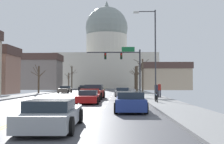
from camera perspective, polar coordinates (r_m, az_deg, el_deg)
name	(u,v)px	position (r m, az deg, el deg)	size (l,w,h in m)	color
ground	(66,103)	(23.50, -9.74, -6.57)	(20.00, 180.00, 0.20)	#4E4E54
signal_gantry	(125,61)	(39.30, 2.77, 2.46)	(7.91, 0.41, 6.93)	#28282D
street_lamp_right	(153,47)	(27.22, 8.67, 5.31)	(2.26, 0.24, 8.98)	#333338
capitol_building	(107,57)	(96.69, -1.15, 3.23)	(34.83, 20.31, 31.79)	beige
sedan_near_00	(123,92)	(35.83, 2.25, -4.31)	(2.07, 4.29, 1.15)	#9EA3A8
pickup_truck_near_01	(93,92)	(29.94, -4.02, -4.36)	(2.46, 5.70, 1.58)	maroon
sedan_near_02	(88,97)	(23.39, -5.03, -5.35)	(2.00, 4.54, 1.13)	#B71414
sedan_near_03	(130,102)	(16.65, 3.90, -6.38)	(1.97, 4.41, 1.22)	navy
sedan_near_04	(52,115)	(10.60, -12.63, -8.91)	(2.12, 4.55, 1.13)	#9EA3A8
sedan_oncoming_00	(65,90)	(48.29, -9.97, -3.72)	(1.96, 4.57, 1.26)	#6B6056
sedan_oncoming_01	(91,88)	(58.46, -4.52, -3.51)	(2.04, 4.31, 1.25)	#9EA3A8
sedan_oncoming_02	(83,88)	(71.56, -6.20, -3.33)	(2.11, 4.61, 1.16)	black
flank_building_01	(37,72)	(74.53, -15.67, 0.04)	(12.69, 7.75, 9.45)	slate
flank_building_03	(166,76)	(71.55, 11.37, -0.88)	(12.46, 8.09, 7.02)	tan
bare_tree_00	(142,74)	(49.93, 6.48, -0.40)	(2.66, 2.26, 6.10)	brown
bare_tree_01	(39,79)	(45.00, -15.36, -1.35)	(2.30, 1.79, 4.70)	#4C3D2D
bare_tree_02	(135,80)	(75.41, 4.93, -1.76)	(1.40, 2.01, 4.70)	#4C3D2D
bare_tree_03	(69,80)	(67.63, -9.20, -1.79)	(2.11, 1.84, 4.48)	brown
bare_tree_04	(135,77)	(70.29, 5.02, -1.07)	(3.15, 1.57, 6.30)	#4C3D2D
bare_tree_05	(72,77)	(76.40, -8.55, -1.08)	(2.28, 1.68, 6.91)	brown
bare_tree_06	(137,78)	(54.07, 5.33, -1.26)	(2.23, 2.00, 5.45)	#4C3D2D
pedestrian_00	(159,89)	(30.54, 10.07, -3.60)	(0.35, 0.34, 1.70)	#33333D
pedestrian_01	(156,90)	(27.28, 9.40, -3.83)	(0.35, 0.34, 1.64)	#33333D
bicycle_parked	(156,98)	(23.25, 9.41, -5.46)	(0.12, 1.77, 0.85)	black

